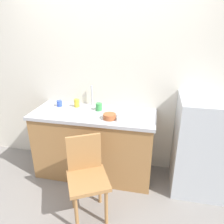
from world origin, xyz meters
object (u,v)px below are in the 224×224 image
chair (87,174)px  cup_blue (59,103)px  refrigerator (200,146)px  dish_tray (130,117)px  cup_yellow (77,103)px  terracotta_bowl (109,116)px  cup_green (99,107)px

chair → cup_blue: (-0.63, 0.81, 0.44)m
refrigerator → chair: refrigerator is taller
dish_tray → cup_yellow: 0.80m
chair → refrigerator: bearing=1.6°
chair → cup_blue: 1.12m
chair → terracotta_bowl: size_ratio=5.95×
refrigerator → cup_yellow: refrigerator is taller
terracotta_bowl → cup_green: bearing=129.2°
cup_blue → cup_yellow: 0.24m
refrigerator → cup_green: 1.33m
cup_yellow → cup_green: 0.33m
terracotta_bowl → cup_blue: 0.80m
refrigerator → terracotta_bowl: 1.14m
dish_tray → cup_yellow: (-0.76, 0.26, 0.03)m
terracotta_bowl → dish_tray: bearing=8.5°
cup_yellow → dish_tray: bearing=-19.1°
terracotta_bowl → cup_green: (-0.19, 0.24, 0.02)m
chair → cup_green: bearing=67.6°
cup_yellow → cup_blue: bearing=-173.2°
chair → cup_green: (-0.07, 0.78, 0.45)m
cup_blue → dish_tray: bearing=-13.2°
refrigerator → chair: 1.38m
dish_tray → cup_yellow: bearing=160.9°
chair → cup_yellow: 1.03m
cup_blue → cup_yellow: (0.24, 0.03, 0.01)m
refrigerator → terracotta_bowl: bearing=-172.6°
cup_blue → refrigerator: bearing=-4.1°
cup_green → cup_yellow: bearing=169.5°
chair → cup_yellow: (-0.40, 0.84, 0.46)m
terracotta_bowl → cup_blue: size_ratio=1.91×
refrigerator → cup_yellow: size_ratio=11.04×
cup_blue → cup_green: (0.56, -0.03, 0.01)m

